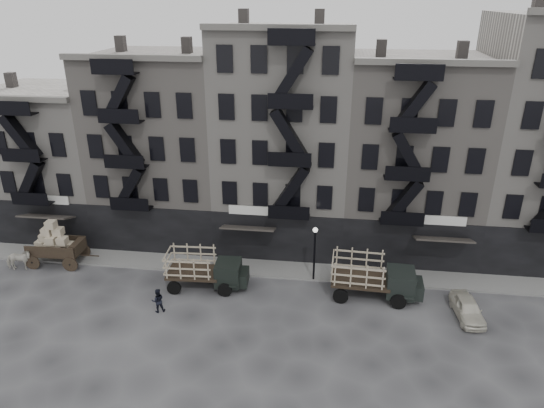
# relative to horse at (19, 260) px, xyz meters

# --- Properties ---
(ground) EXTENTS (140.00, 140.00, 0.00)m
(ground) POSITION_rel_horse_xyz_m (19.01, -1.26, -0.84)
(ground) COLOR #38383A
(ground) RESTS_ON ground
(sidewalk) EXTENTS (55.00, 2.50, 0.15)m
(sidewalk) POSITION_rel_horse_xyz_m (19.01, 2.49, -0.77)
(sidewalk) COLOR slate
(sidewalk) RESTS_ON ground
(building_west) EXTENTS (10.00, 11.35, 13.20)m
(building_west) POSITION_rel_horse_xyz_m (-0.99, 8.57, 5.16)
(building_west) COLOR #A8A29A
(building_west) RESTS_ON ground
(building_midwest) EXTENTS (10.00, 11.35, 16.20)m
(building_midwest) POSITION_rel_horse_xyz_m (9.01, 8.56, 6.66)
(building_midwest) COLOR gray
(building_midwest) RESTS_ON ground
(building_center) EXTENTS (10.00, 11.35, 18.20)m
(building_center) POSITION_rel_horse_xyz_m (19.01, 8.56, 7.66)
(building_center) COLOR #A8A29A
(building_center) RESTS_ON ground
(building_mideast) EXTENTS (10.00, 11.35, 16.20)m
(building_mideast) POSITION_rel_horse_xyz_m (29.01, 8.56, 6.66)
(building_mideast) COLOR gray
(building_mideast) RESTS_ON ground
(lamp_post) EXTENTS (0.36, 0.36, 4.28)m
(lamp_post) POSITION_rel_horse_xyz_m (22.01, 1.34, 1.94)
(lamp_post) COLOR black
(lamp_post) RESTS_ON ground
(horse) EXTENTS (2.14, 1.32, 1.68)m
(horse) POSITION_rel_horse_xyz_m (0.00, 0.00, 0.00)
(horse) COLOR beige
(horse) RESTS_ON ground
(wagon) EXTENTS (4.22, 2.34, 3.52)m
(wagon) POSITION_rel_horse_xyz_m (2.24, 1.34, 1.17)
(wagon) COLOR black
(wagon) RESTS_ON ground
(stake_truck_west) EXTENTS (5.76, 2.61, 2.84)m
(stake_truck_west) POSITION_rel_horse_xyz_m (14.44, -0.44, 0.78)
(stake_truck_west) COLOR black
(stake_truck_west) RESTS_ON ground
(stake_truck_east) EXTENTS (6.15, 2.75, 3.03)m
(stake_truck_east) POSITION_rel_horse_xyz_m (26.11, -0.15, 0.89)
(stake_truck_east) COLOR black
(stake_truck_east) RESTS_ON ground
(car_east) EXTENTS (1.84, 3.85, 1.27)m
(car_east) POSITION_rel_horse_xyz_m (32.01, -1.71, -0.21)
(car_east) COLOR beige
(car_east) RESTS_ON ground
(pedestrian_mid) EXTENTS (1.01, 0.91, 1.69)m
(pedestrian_mid) POSITION_rel_horse_xyz_m (12.14, -3.70, 0.00)
(pedestrian_mid) COLOR black
(pedestrian_mid) RESTS_ON ground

